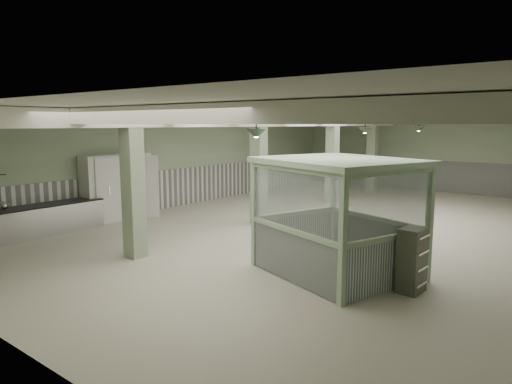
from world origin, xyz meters
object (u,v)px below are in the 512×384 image
Objects in this scene: guard_booth at (338,196)px; filing_cabinet at (412,260)px; prep_counter at (17,224)px; walkin_cooler at (118,187)px.

filing_cabinet is at bearing 15.04° from guard_booth.
guard_booth reaches higher than prep_counter.
walkin_cooler is 8.65m from guard_booth.
prep_counter is at bearing -88.61° from walkin_cooler.
walkin_cooler is at bearing 91.39° from prep_counter.
walkin_cooler is 10.36m from filing_cabinet.
guard_booth is 3.02× the size of filing_cabinet.
guard_booth is (8.61, -0.51, 0.58)m from walkin_cooler.
walkin_cooler is at bearing -164.05° from guard_booth.
walkin_cooler is 1.95× the size of filing_cabinet.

